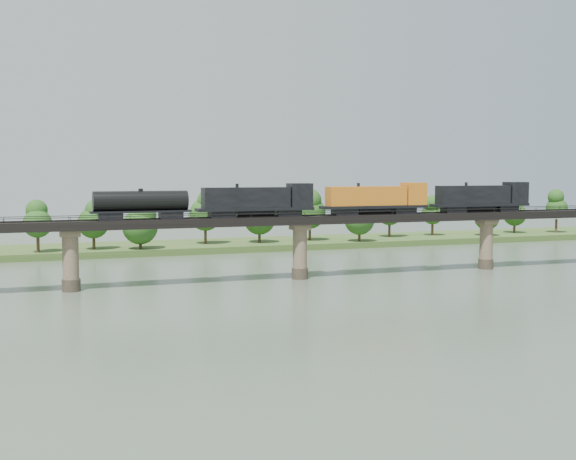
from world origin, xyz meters
name	(u,v)px	position (x,y,z in m)	size (l,w,h in m)	color
ground	(374,308)	(0.00, 0.00, 0.00)	(400.00, 400.00, 0.00)	#3F4E3D
far_bank	(223,245)	(0.00, 85.00, 0.80)	(300.00, 24.00, 1.60)	#334E1F
bridge	(300,249)	(0.00, 30.00, 5.46)	(236.00, 30.00, 11.50)	#473A2D
bridge_superstructure	(300,214)	(0.00, 30.00, 11.79)	(220.00, 4.90, 0.75)	black
far_treeline	(195,216)	(-8.21, 80.52, 8.83)	(289.06, 17.54, 13.60)	#382619
freight_train	(337,200)	(7.36, 30.00, 14.32)	(85.83, 3.34, 5.91)	black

